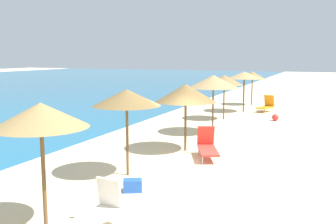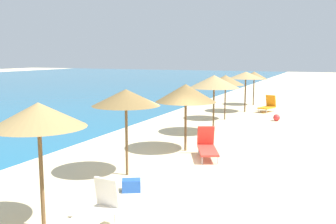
{
  "view_description": "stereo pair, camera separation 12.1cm",
  "coord_description": "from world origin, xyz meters",
  "px_view_note": "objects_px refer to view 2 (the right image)",
  "views": [
    {
      "loc": [
        -11.86,
        -3.87,
        3.73
      ],
      "look_at": [
        1.59,
        1.78,
        1.58
      ],
      "focal_mm": 41.32,
      "sensor_mm": 36.0,
      "label": 1
    },
    {
      "loc": [
        -11.81,
        -3.99,
        3.73
      ],
      "look_at": [
        1.59,
        1.78,
        1.58
      ],
      "focal_mm": 41.32,
      "sensor_mm": 36.0,
      "label": 2
    }
  ],
  "objects_px": {
    "beach_umbrella_5": "(186,93)",
    "beach_umbrella_6": "(214,82)",
    "beach_umbrella_3": "(38,115)",
    "lounge_chair_3": "(93,212)",
    "cooler_box": "(131,185)",
    "lounge_chair_1": "(268,105)",
    "beach_umbrella_7": "(225,80)",
    "lounge_chair_2": "(207,146)",
    "beach_umbrella_4": "(126,98)",
    "beach_ball": "(277,118)",
    "beach_umbrella_9": "(254,75)",
    "beach_umbrella_8": "(246,75)"
  },
  "relations": [
    {
      "from": "lounge_chair_1",
      "to": "lounge_chair_3",
      "type": "relative_size",
      "value": 0.96
    },
    {
      "from": "beach_umbrella_5",
      "to": "cooler_box",
      "type": "bearing_deg",
      "value": -176.89
    },
    {
      "from": "beach_umbrella_4",
      "to": "lounge_chair_2",
      "type": "height_order",
      "value": "beach_umbrella_4"
    },
    {
      "from": "cooler_box",
      "to": "beach_umbrella_3",
      "type": "bearing_deg",
      "value": 166.61
    },
    {
      "from": "beach_umbrella_3",
      "to": "lounge_chair_3",
      "type": "bearing_deg",
      "value": -77.51
    },
    {
      "from": "beach_umbrella_7",
      "to": "beach_umbrella_8",
      "type": "distance_m",
      "value": 3.53
    },
    {
      "from": "beach_umbrella_3",
      "to": "beach_umbrella_7",
      "type": "bearing_deg",
      "value": 0.49
    },
    {
      "from": "lounge_chair_1",
      "to": "cooler_box",
      "type": "distance_m",
      "value": 17.03
    },
    {
      "from": "beach_umbrella_4",
      "to": "beach_umbrella_7",
      "type": "relative_size",
      "value": 1.04
    },
    {
      "from": "beach_umbrella_8",
      "to": "beach_umbrella_9",
      "type": "height_order",
      "value": "beach_umbrella_8"
    },
    {
      "from": "cooler_box",
      "to": "lounge_chair_1",
      "type": "bearing_deg",
      "value": -3.46
    },
    {
      "from": "lounge_chair_1",
      "to": "lounge_chair_3",
      "type": "distance_m",
      "value": 19.52
    },
    {
      "from": "beach_umbrella_9",
      "to": "beach_ball",
      "type": "xyz_separation_m",
      "value": [
        -6.67,
        -2.62,
        -2.04
      ]
    },
    {
      "from": "beach_umbrella_3",
      "to": "cooler_box",
      "type": "bearing_deg",
      "value": -13.39
    },
    {
      "from": "beach_umbrella_3",
      "to": "beach_umbrella_4",
      "type": "xyz_separation_m",
      "value": [
        4.02,
        0.18,
        -0.04
      ]
    },
    {
      "from": "lounge_chair_1",
      "to": "cooler_box",
      "type": "relative_size",
      "value": 2.99
    },
    {
      "from": "beach_umbrella_8",
      "to": "cooler_box",
      "type": "distance_m",
      "value": 16.46
    },
    {
      "from": "lounge_chair_1",
      "to": "beach_umbrella_8",
      "type": "bearing_deg",
      "value": 43.87
    },
    {
      "from": "lounge_chair_3",
      "to": "beach_ball",
      "type": "xyz_separation_m",
      "value": [
        16.0,
        -1.62,
        -0.26
      ]
    },
    {
      "from": "beach_umbrella_6",
      "to": "beach_ball",
      "type": "bearing_deg",
      "value": -25.06
    },
    {
      "from": "beach_umbrella_7",
      "to": "lounge_chair_3",
      "type": "height_order",
      "value": "beach_umbrella_7"
    },
    {
      "from": "beach_umbrella_3",
      "to": "beach_umbrella_6",
      "type": "relative_size",
      "value": 0.98
    },
    {
      "from": "beach_umbrella_5",
      "to": "lounge_chair_2",
      "type": "distance_m",
      "value": 2.26
    },
    {
      "from": "beach_umbrella_8",
      "to": "lounge_chair_1",
      "type": "height_order",
      "value": "beach_umbrella_8"
    },
    {
      "from": "beach_umbrella_7",
      "to": "lounge_chair_2",
      "type": "bearing_deg",
      "value": -169.21
    },
    {
      "from": "lounge_chair_1",
      "to": "beach_umbrella_5",
      "type": "bearing_deg",
      "value": 101.18
    },
    {
      "from": "beach_umbrella_4",
      "to": "beach_umbrella_8",
      "type": "bearing_deg",
      "value": -1.82
    },
    {
      "from": "beach_umbrella_7",
      "to": "beach_ball",
      "type": "relative_size",
      "value": 6.77
    },
    {
      "from": "beach_umbrella_9",
      "to": "cooler_box",
      "type": "height_order",
      "value": "beach_umbrella_9"
    },
    {
      "from": "beach_umbrella_7",
      "to": "cooler_box",
      "type": "distance_m",
      "value": 13.0
    },
    {
      "from": "beach_umbrella_4",
      "to": "lounge_chair_3",
      "type": "height_order",
      "value": "beach_umbrella_4"
    },
    {
      "from": "beach_umbrella_4",
      "to": "beach_umbrella_8",
      "type": "height_order",
      "value": "beach_umbrella_4"
    },
    {
      "from": "lounge_chair_1",
      "to": "lounge_chair_3",
      "type": "height_order",
      "value": "lounge_chair_1"
    },
    {
      "from": "lounge_chair_2",
      "to": "cooler_box",
      "type": "height_order",
      "value": "lounge_chair_2"
    },
    {
      "from": "lounge_chair_3",
      "to": "cooler_box",
      "type": "xyz_separation_m",
      "value": [
        2.52,
        0.45,
        -0.28
      ]
    },
    {
      "from": "beach_umbrella_5",
      "to": "beach_umbrella_7",
      "type": "xyz_separation_m",
      "value": [
        7.88,
        0.52,
        0.03
      ]
    },
    {
      "from": "beach_umbrella_5",
      "to": "beach_umbrella_6",
      "type": "bearing_deg",
      "value": -0.71
    },
    {
      "from": "lounge_chair_1",
      "to": "beach_ball",
      "type": "xyz_separation_m",
      "value": [
        -3.51,
        -1.04,
        -0.23
      ]
    },
    {
      "from": "beach_umbrella_5",
      "to": "lounge_chair_2",
      "type": "relative_size",
      "value": 1.46
    },
    {
      "from": "beach_umbrella_3",
      "to": "beach_umbrella_6",
      "type": "distance_m",
      "value": 11.35
    },
    {
      "from": "beach_umbrella_5",
      "to": "beach_umbrella_6",
      "type": "distance_m",
      "value": 3.67
    },
    {
      "from": "beach_umbrella_7",
      "to": "lounge_chair_3",
      "type": "bearing_deg",
      "value": -175.36
    },
    {
      "from": "beach_umbrella_8",
      "to": "beach_ball",
      "type": "bearing_deg",
      "value": -139.13
    },
    {
      "from": "beach_umbrella_5",
      "to": "beach_umbrella_9",
      "type": "height_order",
      "value": "beach_umbrella_5"
    },
    {
      "from": "beach_ball",
      "to": "beach_umbrella_5",
      "type": "bearing_deg",
      "value": 164.73
    },
    {
      "from": "beach_umbrella_3",
      "to": "beach_umbrella_7",
      "type": "height_order",
      "value": "beach_umbrella_3"
    },
    {
      "from": "beach_umbrella_6",
      "to": "beach_umbrella_9",
      "type": "distance_m",
      "value": 11.58
    },
    {
      "from": "beach_umbrella_5",
      "to": "lounge_chair_1",
      "type": "bearing_deg",
      "value": -6.12
    },
    {
      "from": "beach_umbrella_4",
      "to": "lounge_chair_2",
      "type": "relative_size",
      "value": 1.5
    },
    {
      "from": "lounge_chair_1",
      "to": "cooler_box",
      "type": "bearing_deg",
      "value": 103.84
    }
  ]
}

